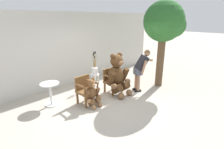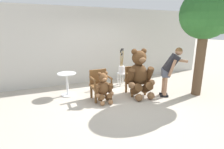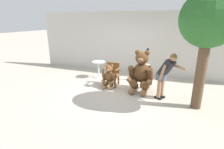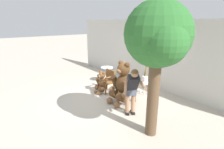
{
  "view_description": "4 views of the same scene",
  "coord_description": "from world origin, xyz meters",
  "px_view_note": "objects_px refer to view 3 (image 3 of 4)",
  "views": [
    {
      "loc": [
        -3.6,
        -3.57,
        2.61
      ],
      "look_at": [
        0.37,
        0.34,
        0.76
      ],
      "focal_mm": 28.0,
      "sensor_mm": 36.0,
      "label": 1
    },
    {
      "loc": [
        -2.17,
        -4.11,
        2.03
      ],
      "look_at": [
        -0.34,
        0.24,
        0.79
      ],
      "focal_mm": 28.0,
      "sensor_mm": 36.0,
      "label": 2
    },
    {
      "loc": [
        1.71,
        -5.43,
        2.43
      ],
      "look_at": [
        -0.33,
        -0.1,
        0.64
      ],
      "focal_mm": 28.0,
      "sensor_mm": 36.0,
      "label": 3
    },
    {
      "loc": [
        4.7,
        -3.46,
        2.72
      ],
      "look_at": [
        0.03,
        0.3,
        0.89
      ],
      "focal_mm": 28.0,
      "sensor_mm": 36.0,
      "label": 4
    }
  ],
  "objects_px": {
    "wooden_chair_right": "(142,77)",
    "white_stool": "(146,73)",
    "teddy_bear_small": "(109,76)",
    "round_side_table": "(99,68)",
    "patio_tree": "(212,22)",
    "wooden_chair_left": "(112,73)",
    "brush_bucket": "(146,66)",
    "teddy_bear_large": "(141,72)",
    "person_visitor": "(166,72)"
  },
  "relations": [
    {
      "from": "person_visitor",
      "to": "white_stool",
      "type": "height_order",
      "value": "person_visitor"
    },
    {
      "from": "brush_bucket",
      "to": "patio_tree",
      "type": "bearing_deg",
      "value": -44.85
    },
    {
      "from": "wooden_chair_left",
      "to": "teddy_bear_small",
      "type": "bearing_deg",
      "value": -89.7
    },
    {
      "from": "teddy_bear_small",
      "to": "brush_bucket",
      "type": "height_order",
      "value": "brush_bucket"
    },
    {
      "from": "wooden_chair_right",
      "to": "teddy_bear_large",
      "type": "xyz_separation_m",
      "value": [
        -0.0,
        -0.26,
        0.26
      ]
    },
    {
      "from": "person_visitor",
      "to": "white_stool",
      "type": "relative_size",
      "value": 3.28
    },
    {
      "from": "teddy_bear_small",
      "to": "patio_tree",
      "type": "distance_m",
      "value": 3.62
    },
    {
      "from": "teddy_bear_large",
      "to": "round_side_table",
      "type": "bearing_deg",
      "value": 156.21
    },
    {
      "from": "teddy_bear_large",
      "to": "person_visitor",
      "type": "xyz_separation_m",
      "value": [
        0.83,
        -0.38,
        0.18
      ]
    },
    {
      "from": "teddy_bear_large",
      "to": "white_stool",
      "type": "xyz_separation_m",
      "value": [
        -0.02,
        1.19,
        -0.36
      ]
    },
    {
      "from": "teddy_bear_large",
      "to": "patio_tree",
      "type": "height_order",
      "value": "patio_tree"
    },
    {
      "from": "teddy_bear_small",
      "to": "teddy_bear_large",
      "type": "bearing_deg",
      "value": 1.41
    },
    {
      "from": "teddy_bear_small",
      "to": "round_side_table",
      "type": "bearing_deg",
      "value": 132.9
    },
    {
      "from": "teddy_bear_large",
      "to": "white_stool",
      "type": "distance_m",
      "value": 1.24
    },
    {
      "from": "wooden_chair_left",
      "to": "brush_bucket",
      "type": "relative_size",
      "value": 0.95
    },
    {
      "from": "wooden_chair_left",
      "to": "patio_tree",
      "type": "distance_m",
      "value": 3.67
    },
    {
      "from": "round_side_table",
      "to": "patio_tree",
      "type": "relative_size",
      "value": 0.23
    },
    {
      "from": "wooden_chair_left",
      "to": "teddy_bear_small",
      "type": "relative_size",
      "value": 0.98
    },
    {
      "from": "person_visitor",
      "to": "round_side_table",
      "type": "relative_size",
      "value": 2.09
    },
    {
      "from": "wooden_chair_left",
      "to": "wooden_chair_right",
      "type": "bearing_deg",
      "value": -0.0
    },
    {
      "from": "white_stool",
      "to": "patio_tree",
      "type": "height_order",
      "value": "patio_tree"
    },
    {
      "from": "teddy_bear_small",
      "to": "person_visitor",
      "type": "height_order",
      "value": "person_visitor"
    },
    {
      "from": "wooden_chair_right",
      "to": "round_side_table",
      "type": "xyz_separation_m",
      "value": [
        -2.03,
        0.63,
        -0.01
      ]
    },
    {
      "from": "teddy_bear_large",
      "to": "patio_tree",
      "type": "xyz_separation_m",
      "value": [
        1.82,
        -0.64,
        1.66
      ]
    },
    {
      "from": "teddy_bear_small",
      "to": "white_stool",
      "type": "height_order",
      "value": "teddy_bear_small"
    },
    {
      "from": "wooden_chair_right",
      "to": "person_visitor",
      "type": "height_order",
      "value": "person_visitor"
    },
    {
      "from": "white_stool",
      "to": "brush_bucket",
      "type": "distance_m",
      "value": 0.29
    },
    {
      "from": "person_visitor",
      "to": "wooden_chair_right",
      "type": "bearing_deg",
      "value": 142.48
    },
    {
      "from": "wooden_chair_right",
      "to": "brush_bucket",
      "type": "bearing_deg",
      "value": 91.3
    },
    {
      "from": "wooden_chair_left",
      "to": "white_stool",
      "type": "relative_size",
      "value": 1.87
    },
    {
      "from": "round_side_table",
      "to": "patio_tree",
      "type": "height_order",
      "value": "patio_tree"
    },
    {
      "from": "brush_bucket",
      "to": "round_side_table",
      "type": "distance_m",
      "value": 2.04
    },
    {
      "from": "patio_tree",
      "to": "person_visitor",
      "type": "bearing_deg",
      "value": 165.07
    },
    {
      "from": "white_stool",
      "to": "round_side_table",
      "type": "xyz_separation_m",
      "value": [
        -2.01,
        -0.29,
        0.09
      ]
    },
    {
      "from": "wooden_chair_left",
      "to": "white_stool",
      "type": "height_order",
      "value": "wooden_chair_left"
    },
    {
      "from": "wooden_chair_right",
      "to": "white_stool",
      "type": "relative_size",
      "value": 1.87
    },
    {
      "from": "person_visitor",
      "to": "round_side_table",
      "type": "xyz_separation_m",
      "value": [
        -2.86,
        1.27,
        -0.45
      ]
    },
    {
      "from": "teddy_bear_large",
      "to": "teddy_bear_small",
      "type": "height_order",
      "value": "teddy_bear_large"
    },
    {
      "from": "round_side_table",
      "to": "patio_tree",
      "type": "distance_m",
      "value": 4.57
    },
    {
      "from": "round_side_table",
      "to": "white_stool",
      "type": "bearing_deg",
      "value": 8.25
    },
    {
      "from": "teddy_bear_large",
      "to": "white_stool",
      "type": "height_order",
      "value": "teddy_bear_large"
    },
    {
      "from": "white_stool",
      "to": "wooden_chair_right",
      "type": "bearing_deg",
      "value": -88.71
    },
    {
      "from": "wooden_chair_right",
      "to": "patio_tree",
      "type": "xyz_separation_m",
      "value": [
        1.82,
        -0.9,
        1.91
      ]
    },
    {
      "from": "teddy_bear_small",
      "to": "patio_tree",
      "type": "bearing_deg",
      "value": -11.54
    },
    {
      "from": "white_stool",
      "to": "wooden_chair_left",
      "type": "bearing_deg",
      "value": -141.31
    },
    {
      "from": "person_visitor",
      "to": "brush_bucket",
      "type": "relative_size",
      "value": 1.67
    },
    {
      "from": "wooden_chair_left",
      "to": "brush_bucket",
      "type": "height_order",
      "value": "brush_bucket"
    },
    {
      "from": "wooden_chair_right",
      "to": "teddy_bear_large",
      "type": "height_order",
      "value": "teddy_bear_large"
    },
    {
      "from": "teddy_bear_large",
      "to": "brush_bucket",
      "type": "xyz_separation_m",
      "value": [
        -0.02,
        1.19,
        -0.07
      ]
    },
    {
      "from": "patio_tree",
      "to": "wooden_chair_left",
      "type": "bearing_deg",
      "value": 163.26
    }
  ]
}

